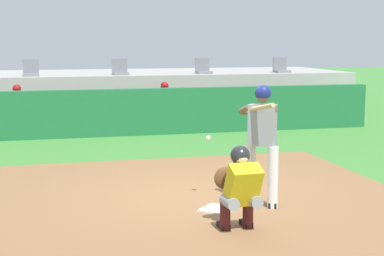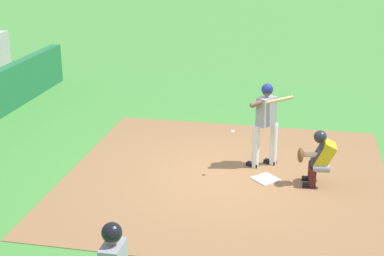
# 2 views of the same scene
# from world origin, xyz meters

# --- Properties ---
(ground_plane) EXTENTS (80.00, 80.00, 0.00)m
(ground_plane) POSITION_xyz_m (0.00, 0.00, 0.00)
(ground_plane) COLOR #428438
(dirt_infield) EXTENTS (6.40, 6.40, 0.01)m
(dirt_infield) POSITION_xyz_m (0.00, 0.00, 0.01)
(dirt_infield) COLOR olive
(dirt_infield) RESTS_ON ground
(home_plate) EXTENTS (0.62, 0.62, 0.02)m
(home_plate) POSITION_xyz_m (0.00, -0.80, 0.02)
(home_plate) COLOR white
(home_plate) RESTS_ON dirt_infield
(batter_at_plate) EXTENTS (0.52, 0.91, 1.80)m
(batter_at_plate) POSITION_xyz_m (0.69, -0.70, 1.04)
(batter_at_plate) COLOR silver
(batter_at_plate) RESTS_ON ground
(catcher_crouched) EXTENTS (0.50, 2.06, 1.13)m
(catcher_crouched) POSITION_xyz_m (-0.02, -1.79, 0.61)
(catcher_crouched) COLOR gray
(catcher_crouched) RESTS_ON ground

